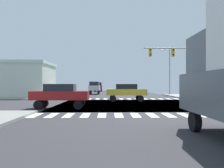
{
  "coord_description": "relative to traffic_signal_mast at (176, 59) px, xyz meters",
  "views": [
    {
      "loc": [
        -2.36,
        -20.57,
        1.86
      ],
      "look_at": [
        -1.86,
        11.01,
        1.89
      ],
      "focal_mm": 35.54,
      "sensor_mm": 36.0,
      "label": 1
    }
  ],
  "objects": [
    {
      "name": "ground",
      "position": [
        -6.14,
        -6.98,
        -5.04
      ],
      "size": [
        90.0,
        90.0,
        0.05
      ],
      "color": "#333236"
    },
    {
      "name": "sidewalk_corner_ne",
      "position": [
        6.86,
        5.02,
        -4.94
      ],
      "size": [
        12.0,
        12.0,
        0.14
      ],
      "color": "gray",
      "rests_on": "ground"
    },
    {
      "name": "sidewalk_corner_nw",
      "position": [
        -19.14,
        5.02,
        -4.94
      ],
      "size": [
        12.0,
        12.0,
        0.14
      ],
      "color": "gray",
      "rests_on": "ground"
    },
    {
      "name": "crosswalk_near",
      "position": [
        -6.39,
        -14.28,
        -5.01
      ],
      "size": [
        13.5,
        2.0,
        0.01
      ],
      "color": "silver",
      "rests_on": "ground"
    },
    {
      "name": "crosswalk_far",
      "position": [
        -6.39,
        0.32,
        -5.01
      ],
      "size": [
        13.5,
        2.0,
        0.01
      ],
      "color": "silver",
      "rests_on": "ground"
    },
    {
      "name": "traffic_signal_mast",
      "position": [
        0.0,
        0.0,
        0.0
      ],
      "size": [
        6.75,
        0.55,
        6.78
      ],
      "color": "gray",
      "rests_on": "ground"
    },
    {
      "name": "street_lamp",
      "position": [
        1.94,
        10.9,
        -0.24
      ],
      "size": [
        1.78,
        0.32,
        7.96
      ],
      "color": "gray",
      "rests_on": "ground"
    },
    {
      "name": "bank_building",
      "position": [
        -24.07,
        6.19,
        -2.42
      ],
      "size": [
        15.09,
        7.97,
        5.16
      ],
      "color": "silver",
      "rests_on": "ground"
    },
    {
      "name": "sedan_farside_1",
      "position": [
        -6.57,
        -3.48,
        -3.9
      ],
      "size": [
        4.3,
        1.8,
        1.88
      ],
      "rotation": [
        0.0,
        0.0,
        4.71
      ],
      "color": "black",
      "rests_on": "ground"
    },
    {
      "name": "suv_queued_1",
      "position": [
        -11.14,
        14.09,
        -3.62
      ],
      "size": [
        1.96,
        4.6,
        2.34
      ],
      "rotation": [
        0.0,
        0.0,
        3.14
      ],
      "color": "black",
      "rests_on": "ground"
    },
    {
      "name": "suv_leading_2",
      "position": [
        -11.14,
        29.49,
        -3.62
      ],
      "size": [
        1.96,
        4.6,
        2.34
      ],
      "rotation": [
        0.0,
        0.0,
        3.14
      ],
      "color": "black",
      "rests_on": "ground"
    },
    {
      "name": "sedan_trailing_3",
      "position": [
        -12.2,
        -10.48,
        -3.9
      ],
      "size": [
        4.3,
        1.8,
        1.88
      ],
      "rotation": [
        0.0,
        0.0,
        1.57
      ],
      "color": "black",
      "rests_on": "ground"
    }
  ]
}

